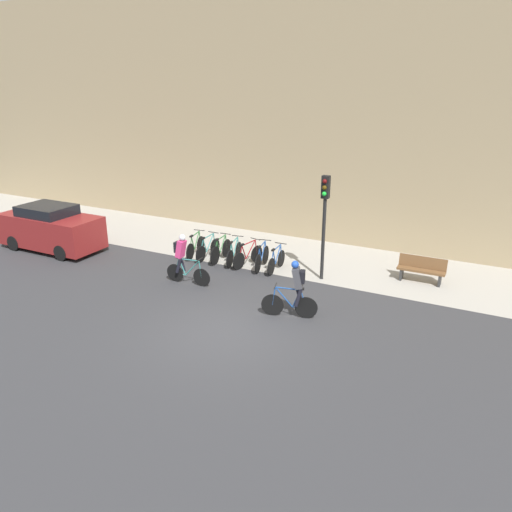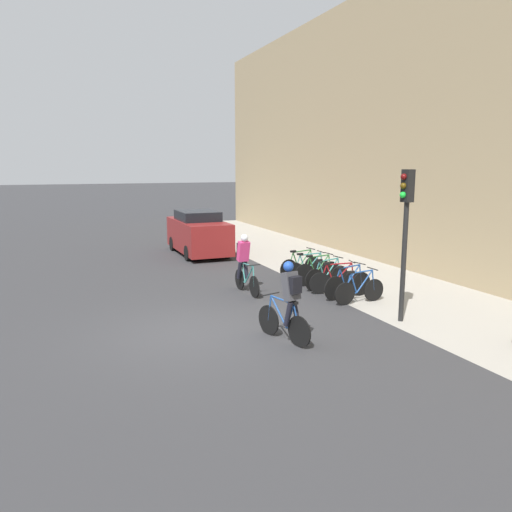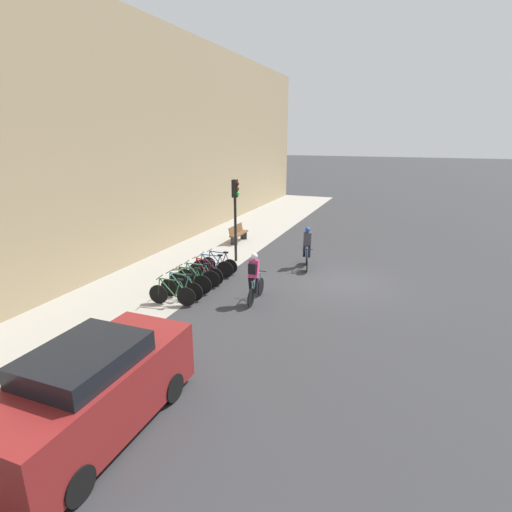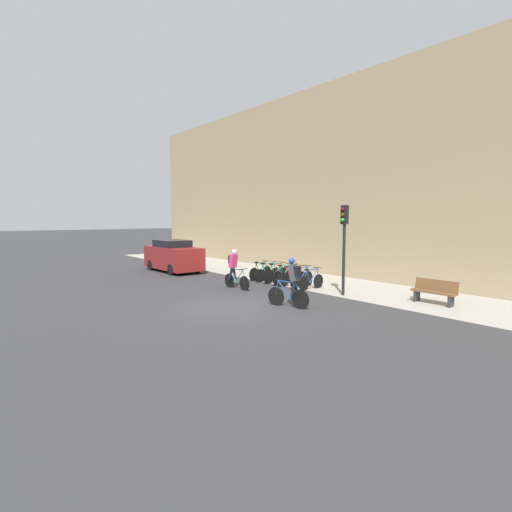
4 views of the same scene
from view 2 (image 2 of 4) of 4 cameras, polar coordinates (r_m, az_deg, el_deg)
The scene contains 13 objects.
ground at distance 11.56m, azimuth -7.07°, elevation -8.68°, with size 200.00×200.00×0.00m, color #333335.
kerb_strip at distance 14.73m, azimuth 19.26°, elevation -5.00°, with size 44.00×4.50×0.01m, color #A39E93.
cyclist_pink at distance 14.82m, azimuth -1.36°, elevation -0.59°, with size 1.69×0.46×1.76m.
cyclist_grey at distance 10.60m, azimuth 3.76°, elevation -5.03°, with size 1.62×0.61×1.78m.
parked_bike_0 at distance 16.99m, azimuth 5.11°, elevation -1.11°, with size 0.46×1.65×0.97m.
parked_bike_1 at distance 16.48m, azimuth 6.04°, elevation -1.49°, with size 0.46×1.69×0.96m.
parked_bike_2 at distance 15.97m, azimuth 7.05°, elevation -1.82°, with size 0.46×1.69×0.99m.
parked_bike_3 at distance 15.47m, azimuth 8.11°, elevation -2.28°, with size 0.46×1.67×0.97m.
parked_bike_4 at distance 14.99m, azimuth 9.24°, elevation -2.76°, with size 0.51×1.67×0.96m.
parked_bike_5 at distance 14.50m, azimuth 10.46°, elevation -3.17°, with size 0.46×1.70×0.98m.
parked_bike_6 at distance 14.03m, azimuth 11.75°, elevation -3.77°, with size 0.46×1.61×0.95m.
traffic_light_pole at distance 12.29m, azimuth 16.73°, elevation 4.21°, with size 0.26×0.30×3.66m.
parked_car at distance 21.44m, azimuth -6.59°, elevation 2.59°, with size 4.30×1.84×1.85m.
Camera 2 is at (10.57, -2.81, 3.74)m, focal length 35.00 mm.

